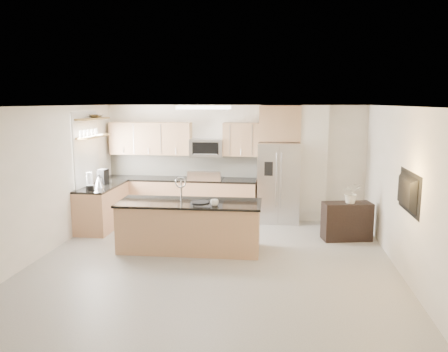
# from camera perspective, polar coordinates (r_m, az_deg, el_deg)

# --- Properties ---
(floor) EXTENTS (6.50, 6.50, 0.00)m
(floor) POSITION_cam_1_polar(r_m,az_deg,el_deg) (7.40, -1.57, -11.48)
(floor) COLOR #ADABA4
(floor) RESTS_ON ground
(ceiling) EXTENTS (6.00, 6.50, 0.02)m
(ceiling) POSITION_cam_1_polar(r_m,az_deg,el_deg) (6.91, -1.67, 9.08)
(ceiling) COLOR white
(ceiling) RESTS_ON wall_back
(wall_back) EXTENTS (6.00, 0.02, 2.60)m
(wall_back) POSITION_cam_1_polar(r_m,az_deg,el_deg) (10.22, 1.27, 1.95)
(wall_back) COLOR white
(wall_back) RESTS_ON floor
(wall_front) EXTENTS (6.00, 0.02, 2.60)m
(wall_front) POSITION_cam_1_polar(r_m,az_deg,el_deg) (3.98, -9.18, -10.59)
(wall_front) COLOR white
(wall_front) RESTS_ON floor
(wall_left) EXTENTS (0.02, 6.50, 2.60)m
(wall_left) POSITION_cam_1_polar(r_m,az_deg,el_deg) (8.07, -23.15, -0.89)
(wall_left) COLOR white
(wall_left) RESTS_ON floor
(wall_right) EXTENTS (0.02, 6.50, 2.60)m
(wall_right) POSITION_cam_1_polar(r_m,az_deg,el_deg) (7.21, 22.66, -2.04)
(wall_right) COLOR white
(wall_right) RESTS_ON floor
(back_counter) EXTENTS (3.55, 0.66, 1.44)m
(back_counter) POSITION_cam_1_polar(r_m,az_deg,el_deg) (10.26, -5.77, -2.76)
(back_counter) COLOR tan
(back_counter) RESTS_ON floor
(left_counter) EXTENTS (0.66, 1.50, 0.92)m
(left_counter) POSITION_cam_1_polar(r_m,az_deg,el_deg) (9.71, -15.62, -3.86)
(left_counter) COLOR tan
(left_counter) RESTS_ON floor
(range) EXTENTS (0.76, 0.64, 1.14)m
(range) POSITION_cam_1_polar(r_m,az_deg,el_deg) (10.13, -2.33, -2.88)
(range) COLOR black
(range) RESTS_ON floor
(upper_cabinets) EXTENTS (3.50, 0.33, 0.75)m
(upper_cabinets) POSITION_cam_1_polar(r_m,az_deg,el_deg) (10.23, -6.12, 4.87)
(upper_cabinets) COLOR tan
(upper_cabinets) RESTS_ON wall_back
(microwave) EXTENTS (0.76, 0.40, 0.40)m
(microwave) POSITION_cam_1_polar(r_m,az_deg,el_deg) (10.06, -2.26, 3.72)
(microwave) COLOR #ACACAF
(microwave) RESTS_ON upper_cabinets
(refrigerator) EXTENTS (0.92, 0.78, 1.78)m
(refrigerator) POSITION_cam_1_polar(r_m,az_deg,el_deg) (9.85, 7.16, -0.82)
(refrigerator) COLOR #ACACAF
(refrigerator) RESTS_ON floor
(partition_column) EXTENTS (0.60, 0.30, 2.60)m
(partition_column) POSITION_cam_1_polar(r_m,az_deg,el_deg) (10.04, 11.56, 1.62)
(partition_column) COLOR silver
(partition_column) RESTS_ON floor
(window) EXTENTS (0.04, 1.15, 1.65)m
(window) POSITION_cam_1_polar(r_m,az_deg,el_deg) (9.63, -17.60, 3.13)
(window) COLOR white
(window) RESTS_ON wall_left
(shelf_lower) EXTENTS (0.30, 1.20, 0.04)m
(shelf_lower) POSITION_cam_1_polar(r_m,az_deg,el_deg) (9.64, -16.75, 4.97)
(shelf_lower) COLOR brown
(shelf_lower) RESTS_ON wall_left
(shelf_upper) EXTENTS (0.30, 1.20, 0.04)m
(shelf_upper) POSITION_cam_1_polar(r_m,az_deg,el_deg) (9.62, -16.86, 7.17)
(shelf_upper) COLOR brown
(shelf_upper) RESTS_ON wall_left
(ceiling_fixture) EXTENTS (1.00, 0.50, 0.06)m
(ceiling_fixture) POSITION_cam_1_polar(r_m,az_deg,el_deg) (8.55, -2.62, 8.92)
(ceiling_fixture) COLOR white
(ceiling_fixture) RESTS_ON ceiling
(island) EXTENTS (2.61, 1.00, 1.32)m
(island) POSITION_cam_1_polar(r_m,az_deg,el_deg) (8.00, -4.50, -6.48)
(island) COLOR tan
(island) RESTS_ON floor
(credenza) EXTENTS (0.99, 0.57, 0.74)m
(credenza) POSITION_cam_1_polar(r_m,az_deg,el_deg) (8.88, 15.74, -5.71)
(credenza) COLOR black
(credenza) RESTS_ON floor
(cup) EXTENTS (0.17, 0.17, 0.11)m
(cup) POSITION_cam_1_polar(r_m,az_deg,el_deg) (7.55, -1.25, -3.50)
(cup) COLOR white
(cup) RESTS_ON island
(platter) EXTENTS (0.39, 0.39, 0.02)m
(platter) POSITION_cam_1_polar(r_m,az_deg,el_deg) (7.80, -3.14, -3.44)
(platter) COLOR black
(platter) RESTS_ON island
(blender) EXTENTS (0.16, 0.16, 0.37)m
(blender) POSITION_cam_1_polar(r_m,az_deg,el_deg) (9.09, -17.15, -0.84)
(blender) COLOR black
(blender) RESTS_ON left_counter
(kettle) EXTENTS (0.22, 0.22, 0.27)m
(kettle) POSITION_cam_1_polar(r_m,az_deg,el_deg) (9.37, -16.05, -0.73)
(kettle) COLOR #ACACAF
(kettle) RESTS_ON left_counter
(coffee_maker) EXTENTS (0.20, 0.23, 0.32)m
(coffee_maker) POSITION_cam_1_polar(r_m,az_deg,el_deg) (9.74, -15.53, -0.13)
(coffee_maker) COLOR black
(coffee_maker) RESTS_ON left_counter
(bowl) EXTENTS (0.42, 0.42, 0.09)m
(bowl) POSITION_cam_1_polar(r_m,az_deg,el_deg) (9.81, -16.38, 7.60)
(bowl) COLOR #ACACAF
(bowl) RESTS_ON shelf_upper
(flower_vase) EXTENTS (0.67, 0.62, 0.60)m
(flower_vase) POSITION_cam_1_polar(r_m,az_deg,el_deg) (8.72, 16.32, -1.49)
(flower_vase) COLOR beige
(flower_vase) RESTS_ON credenza
(television) EXTENTS (0.14, 1.08, 0.62)m
(television) POSITION_cam_1_polar(r_m,az_deg,el_deg) (6.99, 22.39, -1.96)
(television) COLOR black
(television) RESTS_ON wall_right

